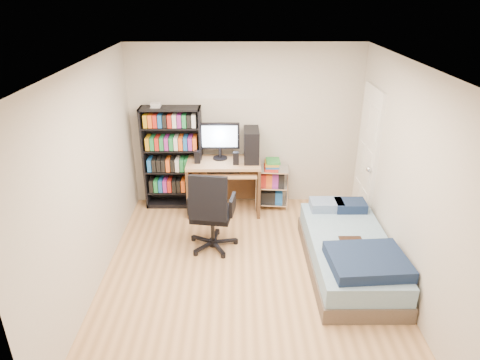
{
  "coord_description": "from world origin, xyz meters",
  "views": [
    {
      "loc": [
        -0.12,
        -4.3,
        3.21
      ],
      "look_at": [
        -0.09,
        0.4,
        1.08
      ],
      "focal_mm": 32.0,
      "sensor_mm": 36.0,
      "label": 1
    }
  ],
  "objects_px": {
    "computer_desk": "(231,165)",
    "media_shelf": "(173,157)",
    "office_chair": "(212,225)",
    "bed": "(350,253)"
  },
  "relations": [
    {
      "from": "computer_desk",
      "to": "media_shelf",
      "type": "bearing_deg",
      "value": 171.38
    },
    {
      "from": "media_shelf",
      "to": "computer_desk",
      "type": "relative_size",
      "value": 1.21
    },
    {
      "from": "media_shelf",
      "to": "computer_desk",
      "type": "distance_m",
      "value": 0.91
    },
    {
      "from": "media_shelf",
      "to": "office_chair",
      "type": "relative_size",
      "value": 1.48
    },
    {
      "from": "office_chair",
      "to": "bed",
      "type": "xyz_separation_m",
      "value": [
        1.71,
        -0.51,
        -0.11
      ]
    },
    {
      "from": "office_chair",
      "to": "media_shelf",
      "type": "bearing_deg",
      "value": 125.67
    },
    {
      "from": "media_shelf",
      "to": "bed",
      "type": "bearing_deg",
      "value": -36.87
    },
    {
      "from": "office_chair",
      "to": "bed",
      "type": "distance_m",
      "value": 1.78
    },
    {
      "from": "media_shelf",
      "to": "office_chair",
      "type": "xyz_separation_m",
      "value": [
        0.65,
        -1.26,
        -0.46
      ]
    },
    {
      "from": "office_chair",
      "to": "computer_desk",
      "type": "bearing_deg",
      "value": 86.25
    }
  ]
}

